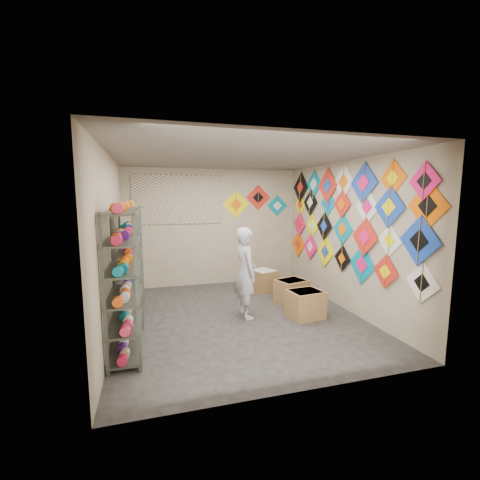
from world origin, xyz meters
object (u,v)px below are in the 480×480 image
object	(u,v)px
shelf_rack_front	(124,284)
carton_c	(263,280)
carton_b	(291,291)
shelf_rack_back	(130,264)
shopkeeper	(246,273)
carton_a	(305,304)

from	to	relation	value
shelf_rack_front	carton_c	xyz separation A→B (m)	(2.71, 2.21, -0.72)
shelf_rack_front	carton_b	xyz separation A→B (m)	(2.97, 1.30, -0.72)
shelf_rack_front	shelf_rack_back	size ratio (longest dim) A/B	1.00
carton_b	shelf_rack_back	bearing A→B (deg)	162.49
shopkeeper	carton_a	world-z (taller)	shopkeeper
carton_b	carton_c	xyz separation A→B (m)	(-0.26, 0.92, 0.01)
shelf_rack_front	carton_b	world-z (taller)	shelf_rack_front
carton_b	carton_c	size ratio (longest dim) A/B	1.04
shelf_rack_back	shopkeeper	distance (m)	1.96
carton_c	carton_b	bearing A→B (deg)	-92.45
shelf_rack_back	carton_a	world-z (taller)	shelf_rack_back
shopkeeper	carton_b	size ratio (longest dim) A/B	2.80
shelf_rack_back	shelf_rack_front	bearing A→B (deg)	-90.00
shopkeeper	carton_b	world-z (taller)	shopkeeper
shelf_rack_front	carton_a	distance (m)	3.00
shopkeeper	carton_a	size ratio (longest dim) A/B	2.76
carton_a	shelf_rack_front	bearing A→B (deg)	-176.66
shelf_rack_front	carton_c	distance (m)	3.57
carton_c	shelf_rack_front	bearing A→B (deg)	-158.83
shopkeeper	carton_b	distance (m)	1.29
carton_a	carton_c	xyz separation A→B (m)	(-0.15, 1.69, -0.00)
shelf_rack_back	carton_b	distance (m)	3.06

